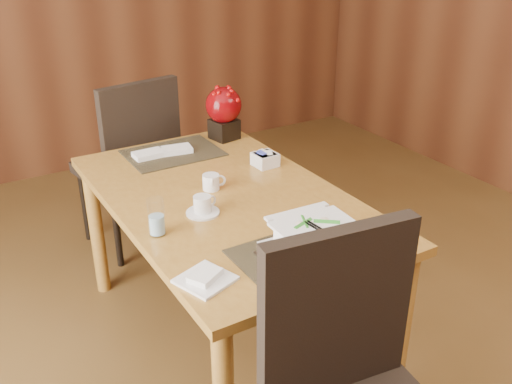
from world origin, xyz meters
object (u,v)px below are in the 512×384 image
sugar_caddy (265,160)px  bread_plate (205,280)px  coffee_cup (202,206)px  water_glass (156,217)px  dining_table (227,216)px  soup_setting (316,240)px  creamer_jug (211,182)px  far_chair (133,157)px  berry_decor (224,110)px

sugar_caddy → bread_plate: (-0.66, -0.70, -0.03)m
coffee_cup → bread_plate: size_ratio=0.84×
water_glass → dining_table: bearing=23.0°
soup_setting → creamer_jug: soup_setting is taller
sugar_caddy → bread_plate: 0.97m
sugar_caddy → soup_setting: bearing=-109.6°
bread_plate → far_chair: far_chair is taller
berry_decor → far_chair: 0.64m
dining_table → far_chair: 1.01m
bread_plate → far_chair: (0.30, 1.52, -0.17)m
dining_table → sugar_caddy: bearing=31.1°
coffee_cup → creamer_jug: size_ratio=1.42×
water_glass → far_chair: far_chair is taller
soup_setting → water_glass: size_ratio=2.16×
far_chair → berry_decor: bearing=123.5°
sugar_caddy → water_glass: bearing=-153.2°
water_glass → bread_plate: bearing=-87.5°
soup_setting → coffee_cup: (-0.19, 0.48, -0.03)m
dining_table → soup_setting: size_ratio=4.85×
soup_setting → bread_plate: (-0.39, 0.06, -0.05)m
water_glass → creamer_jug: 0.42m
soup_setting → far_chair: bearing=96.4°
dining_table → coffee_cup: size_ratio=11.34×
creamer_jug → berry_decor: size_ratio=0.34×
dining_table → coffee_cup: 0.22m
dining_table → creamer_jug: 0.16m
creamer_jug → dining_table: bearing=-55.7°
water_glass → creamer_jug: bearing=35.2°
coffee_cup → sugar_caddy: size_ratio=1.29×
bread_plate → far_chair: 1.56m
soup_setting → creamer_jug: 0.66m
water_glass → sugar_caddy: 0.76m
dining_table → sugar_caddy: (0.31, 0.19, 0.13)m
sugar_caddy → far_chair: size_ratio=0.10×
coffee_cup → bread_plate: 0.47m
creamer_jug → berry_decor: berry_decor is taller
dining_table → sugar_caddy: size_ratio=14.67×
water_glass → far_chair: 1.23m
coffee_cup → creamer_jug: coffee_cup is taller
creamer_jug → bread_plate: 0.69m
water_glass → far_chair: (0.31, 1.16, -0.24)m
soup_setting → bread_plate: 0.40m
creamer_jug → sugar_caddy: bearing=34.3°
berry_decor → bread_plate: (-0.67, -1.12, -0.15)m
bread_plate → dining_table: bearing=55.5°
coffee_cup → bread_plate: bearing=-115.3°
soup_setting → coffee_cup: size_ratio=2.34×
soup_setting → berry_decor: berry_decor is taller
creamer_jug → sugar_caddy: 0.35m
water_glass → far_chair: bearing=75.0°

